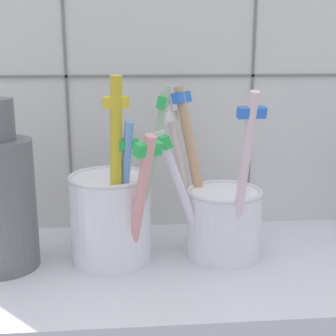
# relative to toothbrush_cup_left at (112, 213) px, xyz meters

# --- Properties ---
(counter_slab) EXTENTS (0.64, 0.22, 0.02)m
(counter_slab) POSITION_rel_toothbrush_cup_left_xyz_m (0.06, -0.02, -0.06)
(counter_slab) COLOR silver
(counter_slab) RESTS_ON ground
(tile_wall_back) EXTENTS (0.64, 0.02, 0.45)m
(tile_wall_back) POSITION_rel_toothbrush_cup_left_xyz_m (0.06, 0.10, 0.15)
(tile_wall_back) COLOR silver
(tile_wall_back) RESTS_ON ground
(toothbrush_cup_left) EXTENTS (0.10, 0.11, 0.19)m
(toothbrush_cup_left) POSITION_rel_toothbrush_cup_left_xyz_m (0.00, 0.00, 0.00)
(toothbrush_cup_left) COLOR white
(toothbrush_cup_left) RESTS_ON counter_slab
(toothbrush_cup_right) EXTENTS (0.11, 0.12, 0.18)m
(toothbrush_cup_right) POSITION_rel_toothbrush_cup_left_xyz_m (0.11, 0.00, -0.01)
(toothbrush_cup_right) COLOR white
(toothbrush_cup_right) RESTS_ON counter_slab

